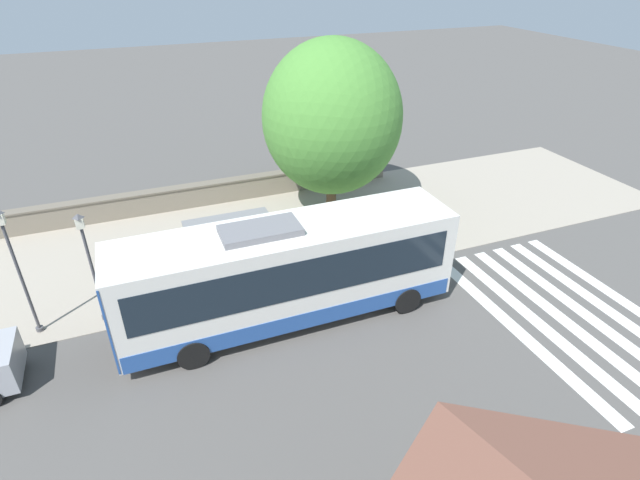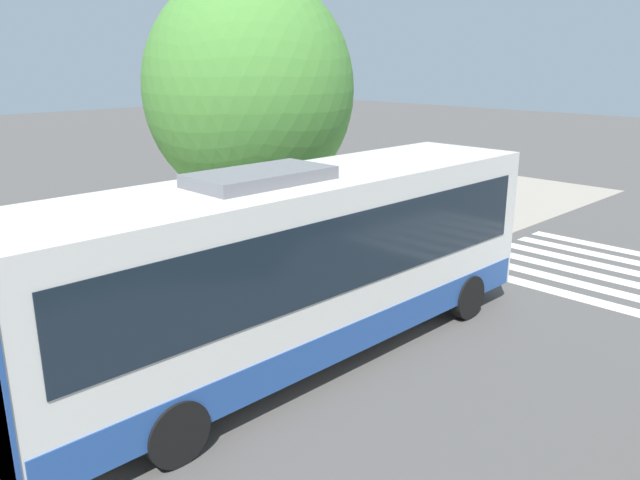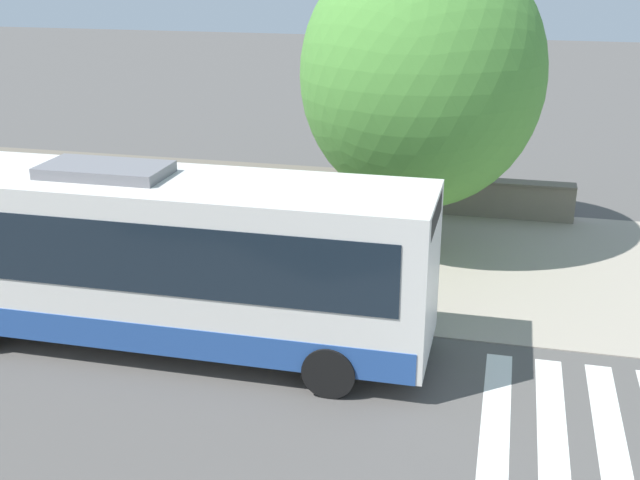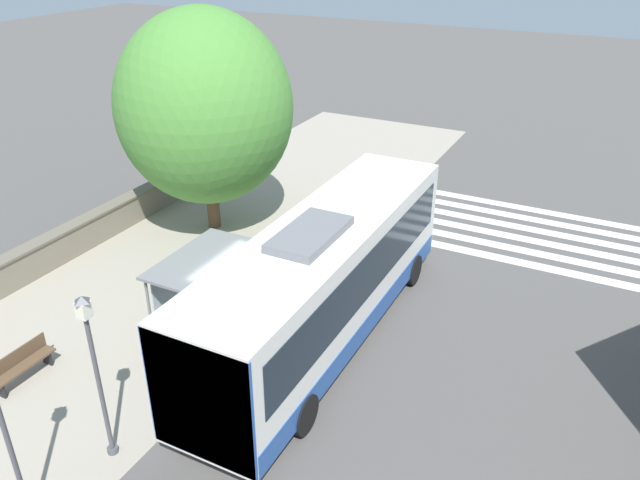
# 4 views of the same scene
# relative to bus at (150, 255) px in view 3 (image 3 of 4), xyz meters

# --- Properties ---
(ground_plane) EXTENTS (120.00, 120.00, 0.00)m
(ground_plane) POSITION_rel_bus_xyz_m (-1.59, -1.11, -1.95)
(ground_plane) COLOR #514F4C
(ground_plane) RESTS_ON ground
(sidewalk_plaza) EXTENTS (9.00, 44.00, 0.02)m
(sidewalk_plaza) POSITION_rel_bus_xyz_m (-6.09, -1.11, -1.94)
(sidewalk_plaza) COLOR #9E9384
(sidewalk_plaza) RESTS_ON ground
(stone_wall) EXTENTS (0.60, 20.00, 1.14)m
(stone_wall) POSITION_rel_bus_xyz_m (-10.14, -1.11, -1.37)
(stone_wall) COLOR slate
(stone_wall) RESTS_ON ground
(bus) EXTENTS (2.71, 11.31, 3.78)m
(bus) POSITION_rel_bus_xyz_m (0.00, 0.00, 0.00)
(bus) COLOR silver
(bus) RESTS_ON ground
(bus_shelter) EXTENTS (1.60, 3.26, 2.41)m
(bus_shelter) POSITION_rel_bus_xyz_m (-3.36, -1.23, 0.05)
(bus_shelter) COLOR slate
(bus_shelter) RESTS_ON ground
(pedestrian) EXTENTS (0.34, 0.22, 1.63)m
(pedestrian) POSITION_rel_bus_xyz_m (-1.60, 4.81, -1.00)
(pedestrian) COLOR #2D3347
(pedestrian) RESTS_ON ground
(bench) EXTENTS (0.40, 1.81, 0.88)m
(bench) POSITION_rel_bus_xyz_m (-6.10, -5.18, -1.47)
(bench) COLOR brown
(bench) RESTS_ON ground
(shade_tree) EXTENTS (6.29, 6.29, 8.14)m
(shade_tree) POSITION_rel_bus_xyz_m (-7.03, 4.51, 2.73)
(shade_tree) COLOR brown
(shade_tree) RESTS_ON ground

